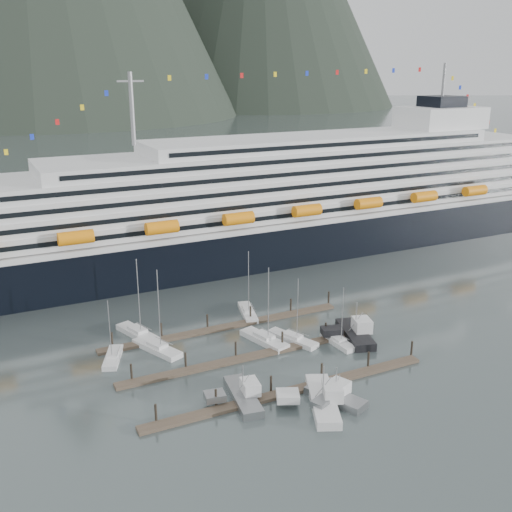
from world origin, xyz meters
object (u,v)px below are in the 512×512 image
object	(u,v)px
sailboat_d	(292,339)
trawler_b	(335,396)
trawler_c	(322,399)
cruise_ship	(288,207)
sailboat_e	(138,334)
trawler_a	(242,395)
sailboat_a	(113,358)
sailboat_c	(264,340)
trawler_e	(355,333)
sailboat_h	(338,342)
sailboat_g	(248,313)
sailboat_b	(157,349)

from	to	relation	value
sailboat_d	trawler_b	size ratio (longest dim) A/B	1.28
trawler_c	cruise_ship	bearing A→B (deg)	-1.38
sailboat_e	trawler_a	bearing A→B (deg)	177.24
trawler_b	sailboat_e	bearing A→B (deg)	6.73
sailboat_a	sailboat_c	size ratio (longest dim) A/B	0.77
sailboat_d	trawler_e	bearing A→B (deg)	-130.87
sailboat_c	sailboat_a	bearing A→B (deg)	63.74
sailboat_h	trawler_c	world-z (taller)	sailboat_h
sailboat_a	sailboat_g	distance (m)	29.75
trawler_a	trawler_b	size ratio (longest dim) A/B	1.18
trawler_e	sailboat_d	bearing A→B (deg)	86.63
trawler_b	sailboat_c	bearing A→B (deg)	-22.11
sailboat_c	sailboat_h	xyz separation A→B (m)	(11.50, -6.60, -0.05)
cruise_ship	trawler_c	world-z (taller)	cruise_ship
sailboat_a	sailboat_c	xyz separation A→B (m)	(26.09, -5.19, 0.04)
sailboat_b	trawler_c	world-z (taller)	sailboat_b
trawler_a	cruise_ship	bearing A→B (deg)	-25.22
sailboat_g	sailboat_a	bearing A→B (deg)	119.34
cruise_ship	trawler_b	distance (m)	77.17
cruise_ship	sailboat_a	world-z (taller)	cruise_ship
sailboat_e	trawler_e	distance (m)	39.83
trawler_c	sailboat_h	bearing A→B (deg)	-16.63
sailboat_b	sailboat_h	size ratio (longest dim) A/B	1.37
sailboat_c	trawler_b	bearing A→B (deg)	166.07
sailboat_e	trawler_c	distance (m)	39.25
sailboat_e	sailboat_b	bearing A→B (deg)	172.17
trawler_b	trawler_c	size ratio (longest dim) A/B	0.72
sailboat_b	trawler_a	world-z (taller)	sailboat_b
sailboat_b	trawler_e	world-z (taller)	sailboat_b
sailboat_b	sailboat_d	distance (m)	24.18
sailboat_d	trawler_b	distance (m)	21.01
sailboat_c	trawler_e	world-z (taller)	sailboat_c
sailboat_b	sailboat_g	world-z (taller)	sailboat_b
sailboat_c	sailboat_e	bearing A→B (deg)	42.34
sailboat_c	trawler_c	world-z (taller)	sailboat_c
sailboat_a	sailboat_e	size ratio (longest dim) A/B	0.74
sailboat_d	sailboat_h	distance (m)	8.24
trawler_b	trawler_e	distance (m)	22.59
sailboat_h	trawler_b	distance (m)	19.28
cruise_ship	sailboat_h	xyz separation A→B (m)	(-19.44, -54.20, -11.64)
trawler_c	trawler_e	distance (m)	24.10
sailboat_h	trawler_e	world-z (taller)	sailboat_h
sailboat_d	sailboat_e	bearing A→B (deg)	38.01
sailboat_h	trawler_c	bearing A→B (deg)	135.97
cruise_ship	sailboat_e	world-z (taller)	cruise_ship
sailboat_a	sailboat_h	distance (m)	39.39
trawler_a	sailboat_c	bearing A→B (deg)	-27.72
trawler_a	trawler_c	distance (m)	11.78
sailboat_c	sailboat_d	distance (m)	5.12
sailboat_a	trawler_e	world-z (taller)	sailboat_a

